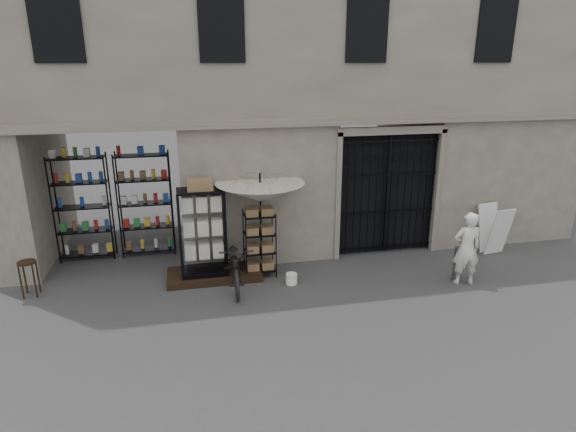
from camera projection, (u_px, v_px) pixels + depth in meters
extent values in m
plane|color=black|center=(342.00, 300.00, 9.49)|extent=(80.00, 80.00, 0.00)
cube|color=gray|center=(298.00, 60.00, 11.81)|extent=(14.00, 4.00, 9.00)
cube|color=black|center=(113.00, 201.00, 10.72)|extent=(3.00, 1.70, 3.00)
cube|color=black|center=(115.00, 206.00, 11.26)|extent=(2.70, 0.50, 2.50)
cube|color=black|center=(384.00, 192.00, 11.49)|extent=(2.50, 0.06, 3.00)
cube|color=black|center=(387.00, 196.00, 11.36)|extent=(0.05, 0.05, 2.80)
cube|color=black|center=(215.00, 275.00, 10.42)|extent=(2.00, 0.90, 0.15)
cube|color=black|center=(205.00, 271.00, 10.32)|extent=(1.05, 0.81, 0.10)
cube|color=silver|center=(207.00, 237.00, 9.81)|extent=(0.83, 0.26, 1.73)
cube|color=silver|center=(203.00, 237.00, 10.08)|extent=(0.87, 0.62, 1.44)
cube|color=olive|center=(200.00, 187.00, 9.75)|extent=(0.60, 0.52, 0.21)
cube|color=black|center=(260.00, 244.00, 10.38)|extent=(0.67, 0.50, 1.46)
cube|color=olive|center=(260.00, 245.00, 10.39)|extent=(0.57, 0.40, 1.10)
cylinder|color=black|center=(261.00, 224.00, 10.42)|extent=(0.04, 0.04, 2.26)
imported|color=beige|center=(260.00, 187.00, 10.17)|extent=(1.98, 2.01, 1.52)
cylinder|color=white|center=(291.00, 279.00, 10.14)|extent=(0.28, 0.28, 0.23)
imported|color=black|center=(236.00, 286.00, 10.06)|extent=(0.71, 1.03, 1.90)
cylinder|color=black|center=(27.00, 262.00, 9.44)|extent=(0.38, 0.38, 0.04)
cube|color=black|center=(30.00, 279.00, 9.55)|extent=(0.29, 0.29, 0.72)
cylinder|color=#585A61|center=(457.00, 264.00, 10.22)|extent=(0.18, 0.18, 0.76)
imported|color=silver|center=(462.00, 283.00, 10.21)|extent=(0.77, 1.64, 0.38)
cube|color=silver|center=(500.00, 232.00, 11.44)|extent=(0.59, 0.36, 1.18)
cube|color=silver|center=(488.00, 227.00, 11.76)|extent=(0.59, 0.36, 1.18)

